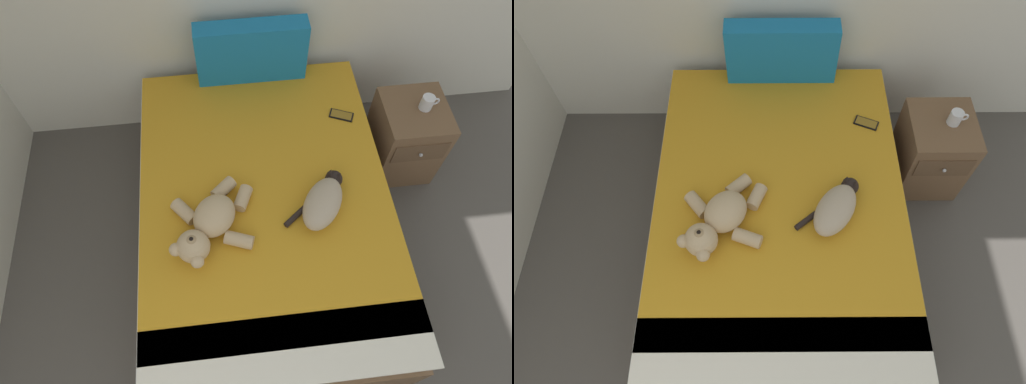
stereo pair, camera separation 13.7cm
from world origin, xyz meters
The scene contains 8 objects.
ground_plane centered at (1.90, 1.84, 0.00)m, with size 9.48×9.48×0.00m, color #4C4742.
bed centered at (1.67, 2.59, 0.28)m, with size 1.47×2.04×0.56m.
patterned_cushion centered at (1.69, 3.52, 0.77)m, with size 0.70×0.14×0.41m.
cat centered at (1.97, 2.47, 0.64)m, with size 0.39×0.41×0.15m.
teddy_bear centered at (1.34, 2.39, 0.64)m, with size 0.47×0.55×0.19m.
cell_phone centered at (2.22, 3.10, 0.57)m, with size 0.16×0.12×0.01m.
nightstand centered at (2.71, 3.08, 0.29)m, with size 0.42×0.47×0.58m.
mug centered at (2.76, 3.09, 0.63)m, with size 0.12×0.08×0.09m.
Camera 2 is at (1.61, 1.32, 2.75)m, focal length 31.27 mm.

